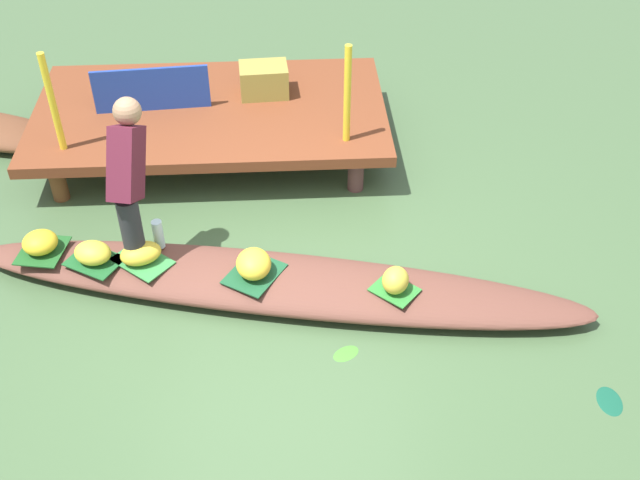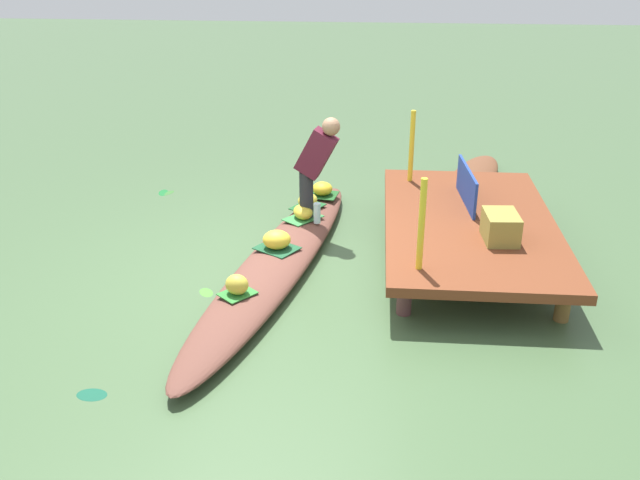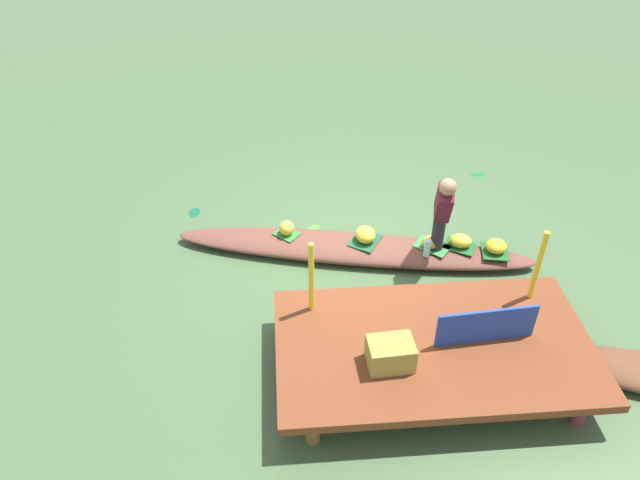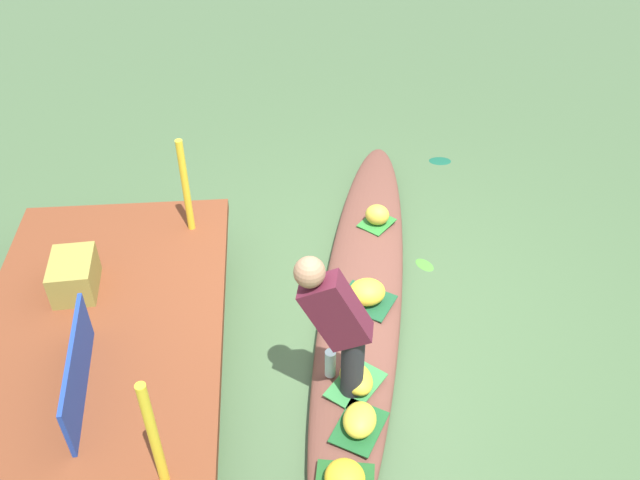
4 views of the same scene
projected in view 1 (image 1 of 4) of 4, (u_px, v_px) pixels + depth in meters
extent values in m
plane|color=#425F3B|center=(276.00, 293.00, 5.88)|extent=(40.00, 40.00, 0.00)
cube|color=brown|center=(210.00, 113.00, 7.16)|extent=(3.20, 1.80, 0.10)
cylinder|color=brown|center=(58.00, 182.00, 6.69)|extent=(0.14, 0.14, 0.33)
cylinder|color=brown|center=(356.00, 173.00, 6.80)|extent=(0.14, 0.14, 0.33)
cylinder|color=brown|center=(87.00, 98.00, 7.79)|extent=(0.14, 0.14, 0.33)
cylinder|color=brown|center=(343.00, 91.00, 7.90)|extent=(0.14, 0.14, 0.33)
ellipsoid|color=brown|center=(276.00, 283.00, 5.81)|extent=(4.71, 1.59, 0.21)
cube|color=#1C5828|center=(95.00, 261.00, 5.84)|extent=(0.48, 0.45, 0.01)
ellipsoid|color=yellow|center=(93.00, 253.00, 5.78)|extent=(0.33, 0.30, 0.16)
cube|color=#1D5321|center=(42.00, 251.00, 5.93)|extent=(0.39, 0.42, 0.01)
ellipsoid|color=gold|center=(40.00, 242.00, 5.88)|extent=(0.32, 0.32, 0.16)
cube|color=#1A4F2E|center=(254.00, 274.00, 5.73)|extent=(0.50, 0.53, 0.01)
ellipsoid|color=yellow|center=(254.00, 264.00, 5.67)|extent=(0.27, 0.31, 0.20)
cube|color=#34813F|center=(142.00, 261.00, 5.84)|extent=(0.51, 0.49, 0.01)
ellipsoid|color=gold|center=(141.00, 253.00, 5.79)|extent=(0.36, 0.31, 0.15)
cube|color=#2D7C30|center=(395.00, 290.00, 5.60)|extent=(0.39, 0.39, 0.01)
ellipsoid|color=gold|center=(395.00, 280.00, 5.54)|extent=(0.25, 0.27, 0.19)
cylinder|color=#28282D|center=(132.00, 230.00, 5.69)|extent=(0.16, 0.16, 0.55)
cube|color=#561A2B|center=(126.00, 163.00, 5.46)|extent=(0.28, 0.52, 0.59)
sphere|color=#9E7556|center=(127.00, 111.00, 5.38)|extent=(0.20, 0.20, 0.20)
cylinder|color=silver|center=(158.00, 234.00, 5.90)|extent=(0.08, 0.08, 0.24)
cube|color=#1F3D98|center=(151.00, 89.00, 6.97)|extent=(1.03, 0.11, 0.41)
cylinder|color=yellow|center=(52.00, 103.00, 6.33)|extent=(0.06, 0.06, 0.87)
cylinder|color=yellow|center=(347.00, 94.00, 6.44)|extent=(0.06, 0.06, 0.87)
cube|color=olive|center=(264.00, 80.00, 7.23)|extent=(0.46, 0.35, 0.29)
ellipsoid|color=#145039|center=(610.00, 401.00, 5.10)|extent=(0.18, 0.26, 0.01)
ellipsoid|color=#468C30|center=(346.00, 353.00, 5.41)|extent=(0.23, 0.21, 0.01)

